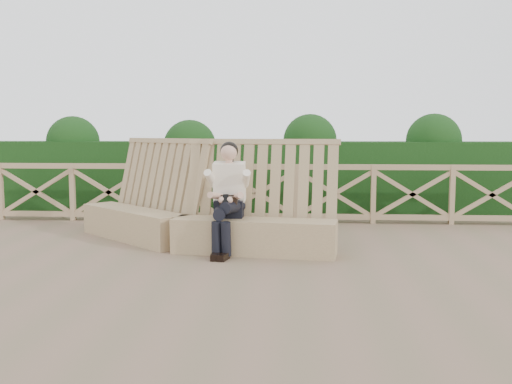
{
  "coord_description": "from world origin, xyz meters",
  "views": [
    {
      "loc": [
        0.7,
        -7.12,
        1.69
      ],
      "look_at": [
        0.18,
        0.4,
        0.9
      ],
      "focal_mm": 40.0,
      "sensor_mm": 36.0,
      "label": 1
    }
  ],
  "objects": [
    {
      "name": "bench",
      "position": [
        -0.82,
        1.24,
        0.41
      ],
      "size": [
        4.18,
        2.47,
        1.62
      ],
      "rotation": [
        0.0,
        0.0,
        -0.43
      ],
      "color": "#8D7150",
      "rests_on": "ground"
    },
    {
      "name": "woman",
      "position": [
        -0.24,
        0.78,
        0.83
      ],
      "size": [
        0.45,
        0.95,
        1.57
      ],
      "rotation": [
        0.0,
        0.0,
        -0.01
      ],
      "color": "black",
      "rests_on": "ground"
    },
    {
      "name": "guardrail",
      "position": [
        0.0,
        3.5,
        0.55
      ],
      "size": [
        10.1,
        0.09,
        1.1
      ],
      "color": "#8F6F53",
      "rests_on": "ground"
    },
    {
      "name": "ground",
      "position": [
        0.0,
        0.0,
        0.0
      ],
      "size": [
        60.0,
        60.0,
        0.0
      ],
      "primitive_type": "plane",
      "color": "brown",
      "rests_on": "ground"
    },
    {
      "name": "hedge",
      "position": [
        0.0,
        4.7,
        0.75
      ],
      "size": [
        12.0,
        1.2,
        1.5
      ],
      "primitive_type": "cube",
      "color": "black",
      "rests_on": "ground"
    }
  ]
}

